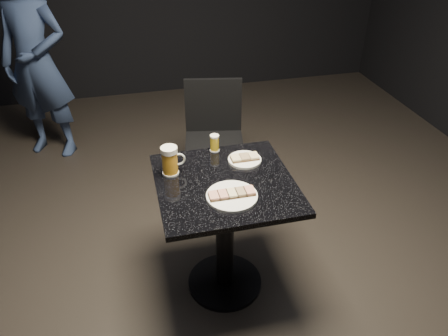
{
  "coord_description": "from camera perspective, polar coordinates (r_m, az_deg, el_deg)",
  "views": [
    {
      "loc": [
        -0.44,
        -1.77,
        2.03
      ],
      "look_at": [
        0.0,
        0.02,
        0.82
      ],
      "focal_mm": 35.0,
      "sensor_mm": 36.0,
      "label": 1
    }
  ],
  "objects": [
    {
      "name": "patron",
      "position": [
        3.92,
        -23.33,
        12.5
      ],
      "size": [
        0.7,
        0.6,
        1.62
      ],
      "primitive_type": "imported",
      "rotation": [
        0.0,
        0.0,
        -0.42
      ],
      "color": "navy",
      "rests_on": "floor"
    },
    {
      "name": "canapes_on_plate_small",
      "position": [
        2.38,
        2.72,
        1.41
      ],
      "size": [
        0.15,
        0.07,
        0.02
      ],
      "color": "#4C3521",
      "rests_on": "plate_small"
    },
    {
      "name": "floor",
      "position": [
        2.73,
        0.1,
        -14.78
      ],
      "size": [
        6.0,
        6.0,
        0.0
      ],
      "primitive_type": "plane",
      "color": "black",
      "rests_on": "ground"
    },
    {
      "name": "table",
      "position": [
        2.38,
        0.11,
        -6.56
      ],
      "size": [
        0.7,
        0.7,
        0.75
      ],
      "color": "black",
      "rests_on": "floor"
    },
    {
      "name": "beer_mug",
      "position": [
        2.26,
        -7.04,
        0.98
      ],
      "size": [
        0.13,
        0.09,
        0.16
      ],
      "color": "silver",
      "rests_on": "table"
    },
    {
      "name": "chair",
      "position": [
        3.17,
        -1.32,
        4.46
      ],
      "size": [
        0.48,
        0.48,
        0.88
      ],
      "color": "black",
      "rests_on": "floor"
    },
    {
      "name": "beer_tumbler",
      "position": [
        2.46,
        -1.24,
        3.29
      ],
      "size": [
        0.06,
        0.06,
        0.1
      ],
      "color": "silver",
      "rests_on": "table"
    },
    {
      "name": "canapes_on_plate_large",
      "position": [
        2.11,
        1.04,
        -3.34
      ],
      "size": [
        0.23,
        0.07,
        0.02
      ],
      "color": "#4C3521",
      "rests_on": "plate_large"
    },
    {
      "name": "plate_small",
      "position": [
        2.39,
        2.71,
        1.07
      ],
      "size": [
        0.18,
        0.18,
        0.01
      ],
      "primitive_type": "cylinder",
      "color": "white",
      "rests_on": "table"
    },
    {
      "name": "plate_large",
      "position": [
        2.12,
        1.04,
        -3.69
      ],
      "size": [
        0.25,
        0.25,
        0.01
      ],
      "primitive_type": "cylinder",
      "color": "white",
      "rests_on": "table"
    }
  ]
}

